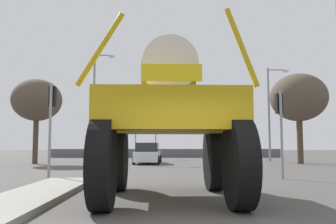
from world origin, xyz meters
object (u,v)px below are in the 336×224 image
at_px(traffic_signal_near_right, 280,115).
at_px(bare_tree_left, 37,101).
at_px(oversize_sprayer, 169,121).
at_px(traffic_signal_far_right, 156,128).
at_px(traffic_signal_near_left, 52,109).
at_px(sedan_ahead, 148,154).
at_px(traffic_signal_far_left, 136,131).
at_px(streetlight_far_left, 95,101).
at_px(bare_tree_right, 299,98).
at_px(streetlight_far_right, 270,109).

height_order(traffic_signal_near_right, bare_tree_left, bare_tree_left).
distance_m(oversize_sprayer, traffic_signal_far_right, 24.18).
bearing_deg(traffic_signal_near_left, oversize_sprayer, -48.85).
distance_m(sedan_ahead, traffic_signal_near_left, 12.18).
distance_m(traffic_signal_far_left, streetlight_far_left, 5.48).
bearing_deg(traffic_signal_near_right, oversize_sprayer, -131.36).
bearing_deg(bare_tree_left, streetlight_far_left, 45.70).
distance_m(oversize_sprayer, traffic_signal_near_right, 7.28).
distance_m(oversize_sprayer, bare_tree_left, 19.24).
xyz_separation_m(bare_tree_left, bare_tree_right, (19.16, -0.31, 0.20)).
bearing_deg(oversize_sprayer, sedan_ahead, 3.14).
height_order(traffic_signal_near_left, streetlight_far_right, streetlight_far_right).
height_order(traffic_signal_near_left, bare_tree_left, bare_tree_left).
distance_m(traffic_signal_far_left, streetlight_far_right, 12.35).
xyz_separation_m(streetlight_far_right, bare_tree_left, (-18.11, -3.06, 0.29)).
distance_m(traffic_signal_far_right, bare_tree_left, 11.52).
height_order(traffic_signal_near_left, bare_tree_right, bare_tree_right).
height_order(streetlight_far_left, streetlight_far_right, streetlight_far_left).
bearing_deg(traffic_signal_far_right, streetlight_far_left, -142.53).
distance_m(traffic_signal_near_right, streetlight_far_left, 18.35).
height_order(traffic_signal_far_right, bare_tree_left, bare_tree_left).
xyz_separation_m(traffic_signal_near_right, streetlight_far_left, (-10.50, 14.88, 2.31)).
relative_size(traffic_signal_near_right, traffic_signal_far_left, 1.02).
relative_size(traffic_signal_far_right, bare_tree_left, 0.64).
bearing_deg(bare_tree_right, traffic_signal_far_right, 143.57).
xyz_separation_m(traffic_signal_far_left, traffic_signal_far_right, (1.87, -0.01, 0.26)).
relative_size(traffic_signal_near_right, bare_tree_right, 0.56).
relative_size(oversize_sprayer, traffic_signal_far_left, 1.51).
bearing_deg(sedan_ahead, bare_tree_right, -90.10).
bearing_deg(streetlight_far_left, traffic_signal_near_left, -86.32).
bearing_deg(streetlight_far_right, traffic_signal_near_left, -133.55).
xyz_separation_m(sedan_ahead, streetlight_far_right, (10.00, 2.83, 3.58)).
xyz_separation_m(traffic_signal_near_right, traffic_signal_far_right, (-5.50, 18.71, 0.22)).
bearing_deg(traffic_signal_far_left, traffic_signal_far_right, -0.17).
distance_m(oversize_sprayer, traffic_signal_far_left, 24.30).
bearing_deg(bare_tree_right, traffic_signal_far_left, 147.89).
height_order(sedan_ahead, bare_tree_left, bare_tree_left).
distance_m(traffic_signal_near_right, traffic_signal_far_right, 19.50).
bearing_deg(traffic_signal_far_right, bare_tree_left, -138.84).
distance_m(sedan_ahead, bare_tree_right, 11.80).
height_order(oversize_sprayer, traffic_signal_near_left, oversize_sprayer).
xyz_separation_m(oversize_sprayer, streetlight_far_left, (-5.71, 20.32, 2.93)).
xyz_separation_m(streetlight_far_left, bare_tree_right, (15.58, -3.98, -0.17)).
relative_size(traffic_signal_far_left, streetlight_far_left, 0.40).
bearing_deg(bare_tree_right, streetlight_far_right, 107.42).
relative_size(traffic_signal_near_left, traffic_signal_far_right, 1.00).
height_order(traffic_signal_near_right, traffic_signal_far_left, traffic_signal_near_right).
distance_m(traffic_signal_far_left, bare_tree_left, 10.26).
height_order(traffic_signal_near_right, streetlight_far_left, streetlight_far_left).
bearing_deg(oversize_sprayer, bare_tree_right, -32.01).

